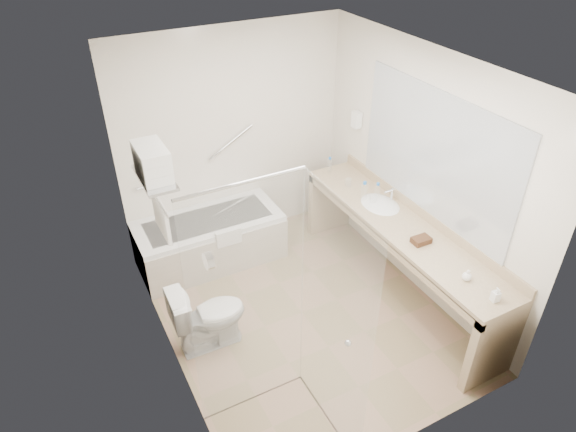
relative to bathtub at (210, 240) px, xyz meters
name	(u,v)px	position (x,y,z in m)	size (l,w,h in m)	color
floor	(302,312)	(0.50, -1.24, -0.28)	(3.20, 3.20, 0.00)	#A07D63
ceiling	(307,68)	(0.50, -1.24, 2.22)	(2.60, 3.20, 0.10)	silver
wall_back	(234,140)	(0.50, 0.36, 0.97)	(2.60, 0.10, 2.50)	beige
wall_front	(424,327)	(0.50, -2.84, 0.97)	(2.60, 0.10, 2.50)	beige
wall_left	(159,251)	(-0.80, -1.24, 0.97)	(0.10, 3.20, 2.50)	beige
wall_right	(420,176)	(1.80, -1.24, 0.97)	(0.10, 3.20, 2.50)	beige
bathtub	(210,240)	(0.00, 0.00, 0.00)	(1.60, 0.73, 0.59)	white
grab_bar_short	(154,185)	(-0.45, 0.32, 0.67)	(0.03, 0.03, 0.40)	silver
grab_bar_long	(231,142)	(0.45, 0.32, 0.97)	(0.03, 0.03, 0.60)	silver
shower_enclosure	(289,315)	(-0.13, -2.16, 0.79)	(0.96, 0.91, 2.11)	silver
towel_shelf	(154,172)	(-0.67, -0.89, 1.48)	(0.24, 0.55, 0.81)	silver
vanity_counter	(399,242)	(1.52, -1.39, 0.36)	(0.55, 2.70, 0.95)	tan
sink	(380,207)	(1.55, -0.99, 0.54)	(0.40, 0.52, 0.14)	white
faucet	(392,194)	(1.70, -0.99, 0.65)	(0.03, 0.03, 0.14)	silver
mirror	(434,154)	(1.79, -1.39, 1.27)	(0.02, 2.00, 1.20)	#AEB4BB
hairdryer_unit	(357,120)	(1.75, -0.19, 1.17)	(0.08, 0.10, 0.18)	white
toilet	(209,316)	(-0.45, -1.19, 0.06)	(0.39, 0.69, 0.68)	white
amenity_basket	(421,240)	(1.49, -1.71, 0.60)	(0.17, 0.12, 0.06)	#4D2F1B
soap_bottle_a	(495,298)	(1.50, -2.60, 0.60)	(0.06, 0.13, 0.06)	white
soap_bottle_b	(467,276)	(1.49, -2.30, 0.62)	(0.08, 0.10, 0.08)	white
water_bottle_left	(364,192)	(1.45, -0.84, 0.68)	(0.07, 0.07, 0.22)	silver
water_bottle_mid	(377,192)	(1.58, -0.89, 0.66)	(0.06, 0.06, 0.20)	silver
water_bottle_right	(330,165)	(1.46, -0.14, 0.66)	(0.06, 0.06, 0.18)	silver
drinking_glass_near	(348,182)	(1.47, -0.52, 0.62)	(0.07, 0.07, 0.09)	silver
drinking_glass_far	(373,200)	(1.49, -0.95, 0.62)	(0.08, 0.08, 0.10)	silver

